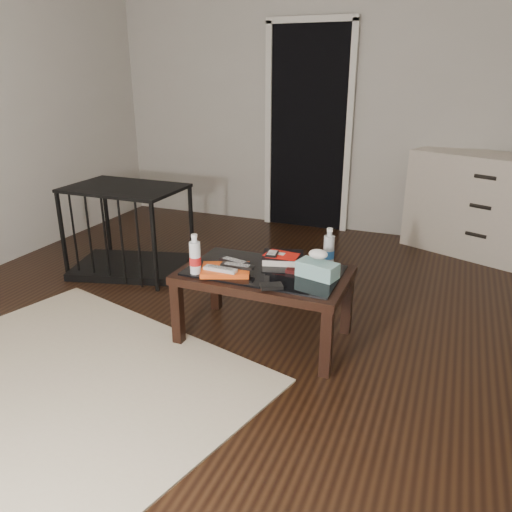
{
  "coord_description": "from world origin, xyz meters",
  "views": [
    {
      "loc": [
        1.04,
        -2.51,
        1.59
      ],
      "look_at": [
        0.01,
        0.04,
        0.55
      ],
      "focal_mm": 35.0,
      "sensor_mm": 36.0,
      "label": 1
    }
  ],
  "objects_px": {
    "water_bottle_right": "(329,247)",
    "tissue_box": "(317,270)",
    "water_bottle_left": "(195,254)",
    "pet_crate": "(130,244)",
    "textbook": "(283,258)",
    "coffee_table": "(264,279)",
    "dresser": "(480,205)"
  },
  "relations": [
    {
      "from": "coffee_table",
      "to": "water_bottle_right",
      "type": "xyz_separation_m",
      "value": [
        0.34,
        0.2,
        0.18
      ]
    },
    {
      "from": "coffee_table",
      "to": "tissue_box",
      "type": "xyz_separation_m",
      "value": [
        0.32,
        0.01,
        0.11
      ]
    },
    {
      "from": "water_bottle_right",
      "to": "tissue_box",
      "type": "xyz_separation_m",
      "value": [
        -0.01,
        -0.19,
        -0.07
      ]
    },
    {
      "from": "textbook",
      "to": "water_bottle_left",
      "type": "distance_m",
      "value": 0.56
    },
    {
      "from": "dresser",
      "to": "coffee_table",
      "type": "bearing_deg",
      "value": -96.11
    },
    {
      "from": "pet_crate",
      "to": "textbook",
      "type": "bearing_deg",
      "value": -32.58
    },
    {
      "from": "coffee_table",
      "to": "water_bottle_right",
      "type": "height_order",
      "value": "water_bottle_right"
    },
    {
      "from": "coffee_table",
      "to": "tissue_box",
      "type": "relative_size",
      "value": 4.35
    },
    {
      "from": "dresser",
      "to": "water_bottle_left",
      "type": "distance_m",
      "value": 2.84
    },
    {
      "from": "water_bottle_right",
      "to": "tissue_box",
      "type": "distance_m",
      "value": 0.21
    },
    {
      "from": "water_bottle_left",
      "to": "water_bottle_right",
      "type": "height_order",
      "value": "same"
    },
    {
      "from": "dresser",
      "to": "water_bottle_left",
      "type": "bearing_deg",
      "value": -100.4
    },
    {
      "from": "textbook",
      "to": "pet_crate",
      "type": "bearing_deg",
      "value": 147.24
    },
    {
      "from": "pet_crate",
      "to": "water_bottle_right",
      "type": "xyz_separation_m",
      "value": [
        1.77,
        -0.43,
        0.35
      ]
    },
    {
      "from": "textbook",
      "to": "water_bottle_left",
      "type": "bearing_deg",
      "value": -153.99
    },
    {
      "from": "coffee_table",
      "to": "dresser",
      "type": "relative_size",
      "value": 0.77
    },
    {
      "from": "coffee_table",
      "to": "pet_crate",
      "type": "height_order",
      "value": "pet_crate"
    },
    {
      "from": "water_bottle_right",
      "to": "tissue_box",
      "type": "relative_size",
      "value": 1.03
    },
    {
      "from": "water_bottle_left",
      "to": "water_bottle_right",
      "type": "distance_m",
      "value": 0.8
    },
    {
      "from": "water_bottle_left",
      "to": "water_bottle_right",
      "type": "relative_size",
      "value": 1.0
    },
    {
      "from": "pet_crate",
      "to": "coffee_table",
      "type": "bearing_deg",
      "value": -39.1
    },
    {
      "from": "dresser",
      "to": "textbook",
      "type": "relative_size",
      "value": 5.2
    },
    {
      "from": "coffee_table",
      "to": "water_bottle_left",
      "type": "relative_size",
      "value": 4.2
    },
    {
      "from": "water_bottle_left",
      "to": "pet_crate",
      "type": "bearing_deg",
      "value": 142.41
    },
    {
      "from": "pet_crate",
      "to": "water_bottle_left",
      "type": "xyz_separation_m",
      "value": [
        1.08,
        -0.83,
        0.35
      ]
    },
    {
      "from": "water_bottle_left",
      "to": "dresser",
      "type": "bearing_deg",
      "value": 56.3
    },
    {
      "from": "coffee_table",
      "to": "water_bottle_left",
      "type": "xyz_separation_m",
      "value": [
        -0.36,
        -0.2,
        0.18
      ]
    },
    {
      "from": "dresser",
      "to": "textbook",
      "type": "bearing_deg",
      "value": -96.9
    },
    {
      "from": "dresser",
      "to": "water_bottle_right",
      "type": "relative_size",
      "value": 5.46
    },
    {
      "from": "dresser",
      "to": "textbook",
      "type": "height_order",
      "value": "dresser"
    },
    {
      "from": "pet_crate",
      "to": "water_bottle_right",
      "type": "height_order",
      "value": "pet_crate"
    },
    {
      "from": "water_bottle_left",
      "to": "tissue_box",
      "type": "relative_size",
      "value": 1.03
    }
  ]
}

